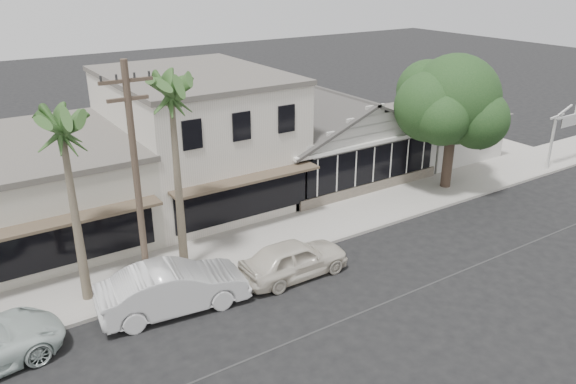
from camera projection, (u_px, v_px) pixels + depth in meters
ground at (418, 290)px, 21.97m from camera, size 140.00×140.00×0.00m
sidewalk_north at (159, 272)px, 23.09m from camera, size 90.00×3.50×0.15m
corner_shop at (329, 132)px, 33.17m from camera, size 10.40×8.60×5.10m
side_cottage at (436, 133)px, 37.02m from camera, size 6.00×6.00×3.00m
arch_sign at (575, 117)px, 34.25m from camera, size 4.12×0.12×3.95m
row_building_near at (197, 139)px, 29.66m from camera, size 8.00×10.00×6.50m
row_building_midnear at (17, 195)px, 25.51m from camera, size 10.00×10.00×4.20m
utility_pole at (137, 181)px, 19.60m from camera, size 1.80×0.24×9.00m
car_0 at (294, 259)px, 22.65m from camera, size 4.61×1.86×1.57m
car_1 at (173, 288)px, 20.40m from camera, size 5.62×2.52×1.79m
shade_tree at (450, 102)px, 30.12m from camera, size 6.80×6.15×7.55m
palm_east at (171, 95)px, 20.49m from camera, size 2.65×2.65×8.61m
palm_mid at (61, 129)px, 18.69m from camera, size 2.59×2.59×7.89m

